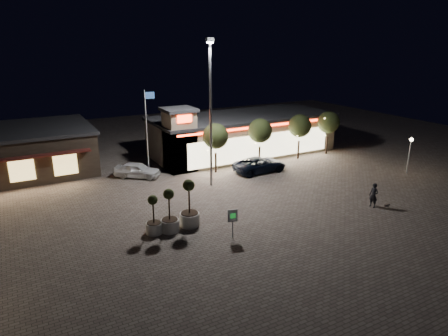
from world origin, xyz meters
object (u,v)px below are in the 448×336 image
pickup_truck (260,164)px  white_sedan (137,170)px  planter_mid (170,218)px  valet_sign (233,218)px  planter_left (154,222)px  pedestrian (374,195)px

pickup_truck → white_sedan: 11.63m
white_sedan → planter_mid: 11.83m
valet_sign → planter_left: bearing=144.6°
planter_left → planter_mid: size_ratio=0.89×
pickup_truck → planter_left: bearing=118.6°
planter_mid → valet_sign: planter_mid is taller
planter_left → valet_sign: bearing=-35.4°
pickup_truck → planter_mid: bearing=121.3°
white_sedan → planter_mid: size_ratio=1.40×
pedestrian → valet_sign: valet_sign is taller
pedestrian → planter_mid: (-15.07, 3.59, -0.02)m
white_sedan → valet_sign: bearing=-135.3°
white_sedan → pedestrian: (13.72, -15.35, 0.23)m
pickup_truck → valet_sign: bearing=138.4°
pedestrian → planter_mid: 15.49m
white_sedan → valet_sign: valet_sign is taller
white_sedan → pedestrian: pedestrian is taller
white_sedan → planter_left: size_ratio=1.57×
planter_left → valet_sign: planter_left is taller
planter_left → planter_mid: planter_mid is taller
pedestrian → planter_mid: planter_mid is taller
planter_mid → pedestrian: bearing=-13.4°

